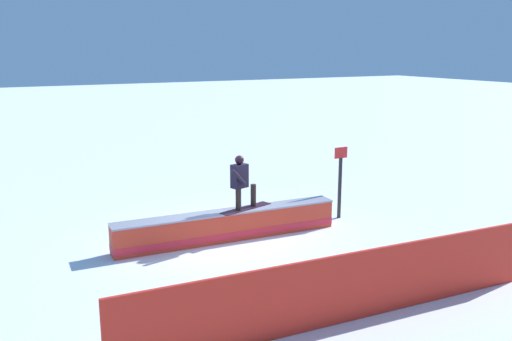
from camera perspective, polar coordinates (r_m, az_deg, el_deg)
name	(u,v)px	position (r m, az deg, el deg)	size (l,w,h in m)	color
ground_plane	(228,239)	(13.74, -2.90, -7.17)	(120.00, 120.00, 0.00)	white
grind_box	(228,227)	(13.63, -2.91, -5.85)	(5.75, 0.87, 0.74)	red
snowboarder	(241,181)	(13.38, -1.55, -1.09)	(1.52, 0.72, 1.38)	black
safety_fence	(346,288)	(9.72, 9.31, -12.02)	(8.19, 0.06, 1.26)	red
trail_marker	(340,180)	(15.29, 8.74, -1.04)	(0.40, 0.10, 2.01)	#262628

